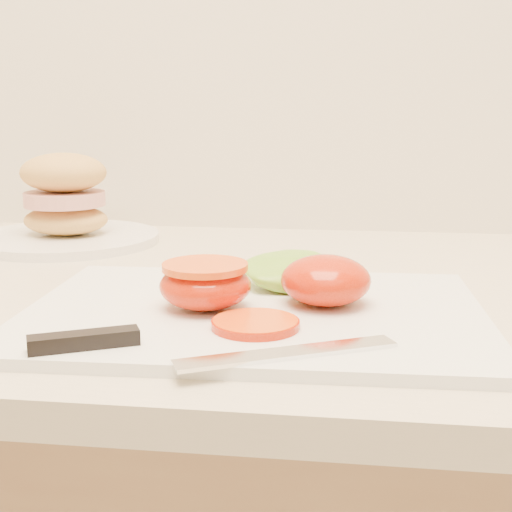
# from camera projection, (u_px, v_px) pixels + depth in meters

# --- Properties ---
(cutting_board) EXTENTS (0.41, 0.30, 0.01)m
(cutting_board) POSITION_uv_depth(u_px,v_px,m) (255.00, 313.00, 0.63)
(cutting_board) COLOR white
(cutting_board) RESTS_ON counter
(tomato_half_dome) EXTENTS (0.08, 0.08, 0.04)m
(tomato_half_dome) POSITION_uv_depth(u_px,v_px,m) (326.00, 280.00, 0.64)
(tomato_half_dome) COLOR red
(tomato_half_dome) RESTS_ON cutting_board
(tomato_half_cut) EXTENTS (0.08, 0.08, 0.04)m
(tomato_half_cut) POSITION_uv_depth(u_px,v_px,m) (205.00, 284.00, 0.63)
(tomato_half_cut) COLOR red
(tomato_half_cut) RESTS_ON cutting_board
(tomato_slice_0) EXTENTS (0.07, 0.07, 0.01)m
(tomato_slice_0) POSITION_uv_depth(u_px,v_px,m) (255.00, 324.00, 0.58)
(tomato_slice_0) COLOR #FC5C13
(tomato_slice_0) RESTS_ON cutting_board
(lettuce_leaf_0) EXTENTS (0.15, 0.15, 0.03)m
(lettuce_leaf_0) POSITION_uv_depth(u_px,v_px,m) (297.00, 271.00, 0.71)
(lettuce_leaf_0) COLOR #99C233
(lettuce_leaf_0) RESTS_ON cutting_board
(knife) EXTENTS (0.27, 0.09, 0.01)m
(knife) POSITION_uv_depth(u_px,v_px,m) (163.00, 345.00, 0.52)
(knife) COLOR silver
(knife) RESTS_ON cutting_board
(sandwich_plate) EXTENTS (0.25, 0.25, 0.12)m
(sandwich_plate) POSITION_uv_depth(u_px,v_px,m) (65.00, 211.00, 0.96)
(sandwich_plate) COLOR white
(sandwich_plate) RESTS_ON counter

